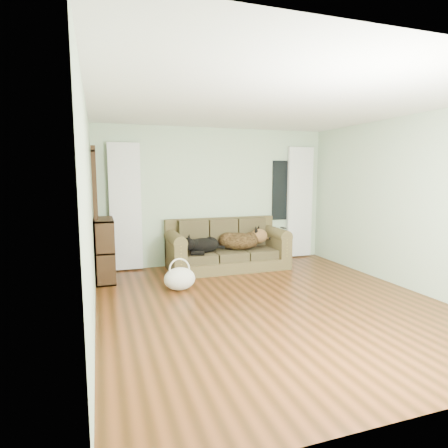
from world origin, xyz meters
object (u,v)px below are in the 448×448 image
object	(u,v)px
sofa	(228,244)
dog_black_lab	(201,245)
dog_shepherd	(241,242)
bookshelf	(105,250)
tote_bag	(180,280)

from	to	relation	value
sofa	dog_black_lab	xyz separation A→B (m)	(-0.52, -0.07, 0.03)
dog_black_lab	dog_shepherd	xyz separation A→B (m)	(0.78, 0.06, 0.01)
bookshelf	dog_black_lab	bearing A→B (deg)	-3.50
sofa	bookshelf	size ratio (longest dim) A/B	2.13
sofa	tote_bag	xyz separation A→B (m)	(-1.11, -1.00, -0.29)
sofa	bookshelf	xyz separation A→B (m)	(-2.16, -0.07, 0.05)
sofa	dog_shepherd	distance (m)	0.26
dog_black_lab	bookshelf	bearing A→B (deg)	177.61
sofa	bookshelf	bearing A→B (deg)	-178.01
dog_shepherd	tote_bag	size ratio (longest dim) A/B	1.63
dog_shepherd	tote_bag	distance (m)	1.72
dog_shepherd	tote_bag	world-z (taller)	dog_shepherd
tote_bag	dog_shepherd	bearing A→B (deg)	35.92
bookshelf	tote_bag	bearing A→B (deg)	-45.19
bookshelf	sofa	bearing A→B (deg)	-1.62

